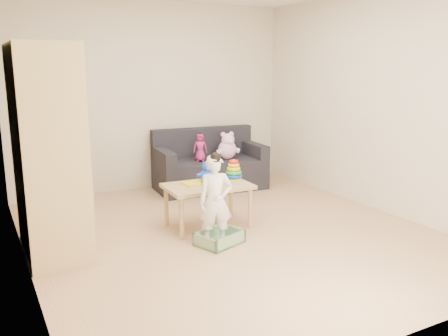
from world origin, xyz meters
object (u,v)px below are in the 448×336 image
wardrobe (48,151)px  play_table (208,206)px  sofa (210,174)px  toddler (216,203)px

wardrobe → play_table: wardrobe is taller
sofa → play_table: (-0.75, -1.45, 0.03)m
sofa → toddler: size_ratio=1.72×
wardrobe → toddler: (1.41, -0.62, -0.52)m
sofa → play_table: play_table is taller
toddler → wardrobe: bearing=175.0°
wardrobe → sofa: 2.82m
wardrobe → sofa: bearing=30.2°
wardrobe → toddler: 1.63m
wardrobe → play_table: 1.75m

